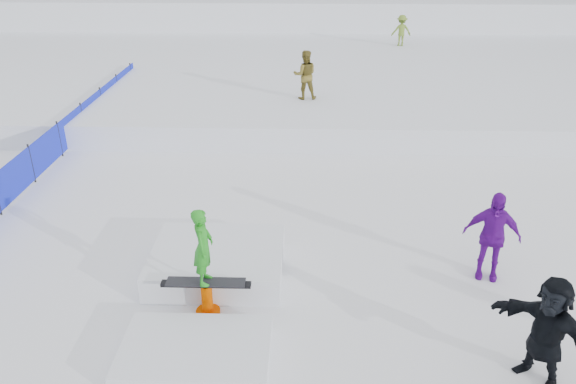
{
  "coord_description": "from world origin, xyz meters",
  "views": [
    {
      "loc": [
        0.84,
        -9.01,
        6.41
      ],
      "look_at": [
        0.5,
        2.0,
        1.1
      ],
      "focal_mm": 35.0,
      "sensor_mm": 36.0,
      "label": 1
    }
  ],
  "objects_px": {
    "spectator_purple": "(492,236)",
    "safety_fence": "(60,139)",
    "jib_rail_feature": "(212,281)",
    "walker_olive": "(305,75)",
    "walker_ygreen": "(401,30)",
    "spectator_dark": "(547,331)"
  },
  "relations": [
    {
      "from": "walker_olive",
      "to": "walker_ygreen",
      "type": "bearing_deg",
      "value": -120.85
    },
    {
      "from": "walker_olive",
      "to": "walker_ygreen",
      "type": "relative_size",
      "value": 1.13
    },
    {
      "from": "walker_olive",
      "to": "walker_ygreen",
      "type": "distance_m",
      "value": 10.66
    },
    {
      "from": "walker_ygreen",
      "to": "jib_rail_feature",
      "type": "relative_size",
      "value": 0.34
    },
    {
      "from": "spectator_purple",
      "to": "spectator_dark",
      "type": "height_order",
      "value": "spectator_purple"
    },
    {
      "from": "walker_olive",
      "to": "walker_ygreen",
      "type": "height_order",
      "value": "walker_olive"
    },
    {
      "from": "safety_fence",
      "to": "jib_rail_feature",
      "type": "xyz_separation_m",
      "value": [
        5.63,
        -6.85,
        -0.25
      ]
    },
    {
      "from": "spectator_purple",
      "to": "jib_rail_feature",
      "type": "xyz_separation_m",
      "value": [
        -5.37,
        -0.78,
        -0.62
      ]
    },
    {
      "from": "safety_fence",
      "to": "walker_olive",
      "type": "xyz_separation_m",
      "value": [
        7.34,
        3.63,
        1.09
      ]
    },
    {
      "from": "walker_ygreen",
      "to": "walker_olive",
      "type": "bearing_deg",
      "value": 59.09
    },
    {
      "from": "walker_ygreen",
      "to": "jib_rail_feature",
      "type": "distance_m",
      "value": 21.08
    },
    {
      "from": "walker_ygreen",
      "to": "safety_fence",
      "type": "bearing_deg",
      "value": 43.05
    },
    {
      "from": "walker_ygreen",
      "to": "spectator_purple",
      "type": "relative_size",
      "value": 0.81
    },
    {
      "from": "safety_fence",
      "to": "spectator_dark",
      "type": "relative_size",
      "value": 8.72
    },
    {
      "from": "spectator_purple",
      "to": "safety_fence",
      "type": "bearing_deg",
      "value": 166.53
    },
    {
      "from": "spectator_dark",
      "to": "spectator_purple",
      "type": "bearing_deg",
      "value": 140.68
    },
    {
      "from": "spectator_dark",
      "to": "jib_rail_feature",
      "type": "bearing_deg",
      "value": -149.93
    },
    {
      "from": "spectator_purple",
      "to": "jib_rail_feature",
      "type": "relative_size",
      "value": 0.42
    },
    {
      "from": "safety_fence",
      "to": "jib_rail_feature",
      "type": "height_order",
      "value": "jib_rail_feature"
    },
    {
      "from": "spectator_dark",
      "to": "jib_rail_feature",
      "type": "height_order",
      "value": "jib_rail_feature"
    },
    {
      "from": "spectator_dark",
      "to": "walker_ygreen",
      "type": "bearing_deg",
      "value": 137.81
    },
    {
      "from": "walker_olive",
      "to": "spectator_dark",
      "type": "bearing_deg",
      "value": 102.02
    }
  ]
}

